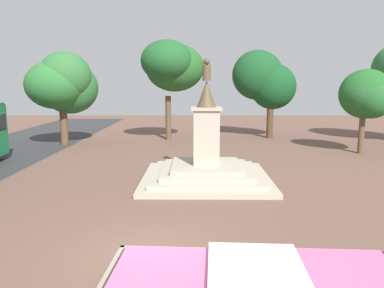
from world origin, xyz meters
The scene contains 6 objects.
ground_plane centered at (0.00, 0.00, 0.00)m, with size 83.20×83.20×0.00m, color brown.
statue_monument centered at (1.66, 7.42, 0.76)m, with size 5.61×5.61×5.36m.
park_tree_far_left centered at (-7.89, 17.04, 4.26)m, with size 4.59×4.74×6.43m.
park_tree_behind_statue centered at (11.60, 14.11, 3.57)m, with size 3.24×3.00×5.16m.
park_tree_street_side centered at (6.65, 21.21, 4.52)m, with size 5.03×3.66×6.90m.
park_tree_mid_canopy centered at (-0.58, 19.21, 5.60)m, with size 4.58×4.82×7.39m.
Camera 1 is at (1.17, -8.86, 4.31)m, focal length 35.00 mm.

